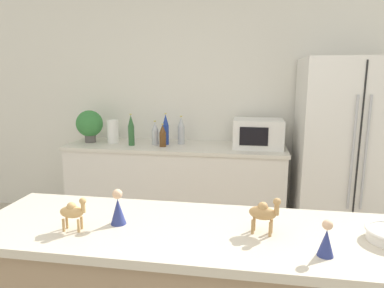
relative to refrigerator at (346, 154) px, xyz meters
name	(u,v)px	position (x,y,z in m)	size (l,w,h in m)	color
wall_back	(218,105)	(-1.24, 0.41, 0.40)	(8.00, 0.06, 2.55)	silver
back_counter	(176,186)	(-1.63, 0.08, -0.43)	(2.23, 0.63, 0.89)	silver
refrigerator	(346,154)	(0.00, 0.00, 0.00)	(0.87, 0.74, 1.74)	silver
potted_plant	(90,124)	(-2.56, 0.08, 0.21)	(0.28, 0.28, 0.34)	#595451
paper_towel_roll	(113,131)	(-2.31, 0.09, 0.14)	(0.12, 0.12, 0.24)	white
microwave	(258,133)	(-0.81, 0.09, 0.15)	(0.48, 0.37, 0.28)	white
back_bottle_0	(163,136)	(-1.74, -0.02, 0.12)	(0.07, 0.07, 0.23)	brown
back_bottle_1	(166,130)	(-1.74, 0.09, 0.17)	(0.06, 0.06, 0.32)	navy
back_bottle_2	(181,131)	(-1.59, 0.14, 0.15)	(0.07, 0.07, 0.29)	#B2B7BC
back_bottle_3	(155,133)	(-1.84, 0.05, 0.13)	(0.07, 0.07, 0.25)	#B2B7BC
back_bottle_4	(131,130)	(-2.07, -0.01, 0.17)	(0.06, 0.06, 0.32)	#2D6033
camel_figurine	(264,212)	(-0.84, -2.01, 0.20)	(0.12, 0.07, 0.15)	#A87F4C
camel_figurine_second	(73,211)	(-1.58, -2.11, 0.19)	(0.11, 0.06, 0.14)	tan
wise_man_figurine_crimson	(326,240)	(-0.63, -2.15, 0.16)	(0.06, 0.06, 0.13)	navy
wise_man_figurine_purple	(118,209)	(-1.43, -2.02, 0.17)	(0.06, 0.06, 0.15)	navy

